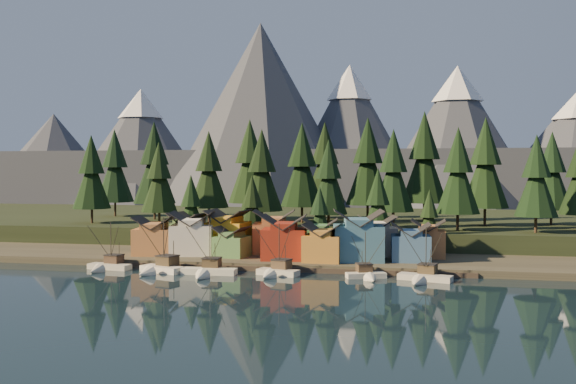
% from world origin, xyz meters
% --- Properties ---
extents(ground, '(500.00, 500.00, 0.00)m').
position_xyz_m(ground, '(0.00, 0.00, 0.00)').
color(ground, black).
rests_on(ground, ground).
extents(shore_strip, '(400.00, 50.00, 1.50)m').
position_xyz_m(shore_strip, '(0.00, 40.00, 0.75)').
color(shore_strip, '#343126').
rests_on(shore_strip, ground).
extents(hillside, '(420.00, 100.00, 6.00)m').
position_xyz_m(hillside, '(0.00, 90.00, 3.00)').
color(hillside, black).
rests_on(hillside, ground).
extents(dock, '(80.00, 4.00, 1.00)m').
position_xyz_m(dock, '(0.00, 16.50, 0.50)').
color(dock, '#41362E').
rests_on(dock, ground).
extents(mountain_ridge, '(560.00, 190.00, 90.00)m').
position_xyz_m(mountain_ridge, '(-4.20, 213.59, 26.06)').
color(mountain_ridge, '#444857').
rests_on(mountain_ridge, ground).
extents(boat_0, '(9.76, 10.42, 11.13)m').
position_xyz_m(boat_0, '(-35.69, 9.90, 2.13)').
color(boat_0, beige).
rests_on(boat_0, ground).
extents(boat_1, '(10.09, 10.78, 12.66)m').
position_xyz_m(boat_1, '(-23.39, 8.38, 2.57)').
color(boat_1, white).
rests_on(boat_1, ground).
extents(boat_2, '(11.46, 12.43, 11.78)m').
position_xyz_m(boat_2, '(-12.72, 7.70, 2.11)').
color(boat_2, silver).
rests_on(boat_2, ground).
extents(boat_3, '(9.17, 9.79, 11.51)m').
position_xyz_m(boat_3, '(0.86, 9.71, 2.33)').
color(boat_3, beige).
rests_on(boat_3, ground).
extents(boat_5, '(8.34, 8.84, 9.99)m').
position_xyz_m(boat_5, '(18.90, 10.27, 1.98)').
color(boat_5, silver).
rests_on(boat_5, ground).
extents(boat_6, '(10.82, 11.31, 11.26)m').
position_xyz_m(boat_6, '(29.56, 9.15, 2.06)').
color(boat_6, beige).
rests_on(boat_6, ground).
extents(house_front_0, '(10.02, 9.62, 8.81)m').
position_xyz_m(house_front_0, '(-31.13, 24.21, 6.13)').
color(house_front_0, '#AC6D3D').
rests_on(house_front_0, shore_strip).
extents(house_front_1, '(11.31, 11.02, 9.88)m').
position_xyz_m(house_front_1, '(-22.59, 26.12, 6.69)').
color(house_front_1, white).
rests_on(house_front_1, shore_strip).
extents(house_front_2, '(7.86, 7.91, 6.78)m').
position_xyz_m(house_front_2, '(-12.60, 24.47, 5.06)').
color(house_front_2, '#46753F').
rests_on(house_front_2, shore_strip).
extents(house_front_3, '(10.49, 10.09, 9.67)m').
position_xyz_m(house_front_3, '(-0.23, 22.99, 6.58)').
color(house_front_3, maroon).
rests_on(house_front_3, shore_strip).
extents(house_front_4, '(8.11, 8.73, 8.14)m').
position_xyz_m(house_front_4, '(8.61, 21.45, 5.77)').
color(house_front_4, '#AF762D').
rests_on(house_front_4, shore_strip).
extents(house_front_5, '(11.84, 11.07, 10.90)m').
position_xyz_m(house_front_5, '(15.90, 23.74, 7.22)').
color(house_front_5, '#3B6B8C').
rests_on(house_front_5, shore_strip).
extents(house_front_6, '(8.66, 8.24, 8.13)m').
position_xyz_m(house_front_6, '(26.95, 25.46, 5.77)').
color(house_front_6, '#3C6390').
rests_on(house_front_6, shore_strip).
extents(house_back_0, '(10.04, 9.79, 9.20)m').
position_xyz_m(house_back_0, '(-25.71, 32.55, 6.33)').
color(house_back_0, '#456E3B').
rests_on(house_back_0, shore_strip).
extents(house_back_1, '(9.67, 9.77, 10.10)m').
position_xyz_m(house_back_1, '(-15.48, 30.74, 6.80)').
color(house_back_1, gold).
rests_on(house_back_1, shore_strip).
extents(house_back_2, '(10.78, 10.14, 10.09)m').
position_xyz_m(house_back_2, '(-4.70, 32.56, 6.80)').
color(house_back_2, '#B06A3E').
rests_on(house_back_2, shore_strip).
extents(house_back_3, '(8.73, 7.94, 8.19)m').
position_xyz_m(house_back_3, '(6.11, 33.49, 5.80)').
color(house_back_3, '#47844A').
rests_on(house_back_3, shore_strip).
extents(house_back_4, '(9.70, 9.43, 9.08)m').
position_xyz_m(house_back_4, '(19.34, 33.14, 6.27)').
color(house_back_4, white).
rests_on(house_back_4, shore_strip).
extents(house_back_5, '(7.60, 7.69, 8.43)m').
position_xyz_m(house_back_5, '(30.69, 32.44, 5.93)').
color(house_back_5, '#AC6C3D').
rests_on(house_back_5, shore_strip).
extents(tree_hill_0, '(10.73, 10.73, 24.99)m').
position_xyz_m(tree_hill_0, '(-62.00, 52.00, 19.66)').
color(tree_hill_0, '#332319').
rests_on(tree_hill_0, hillside).
extents(tree_hill_1, '(12.73, 12.73, 29.66)m').
position_xyz_m(tree_hill_1, '(-50.00, 68.00, 22.21)').
color(tree_hill_1, '#332319').
rests_on(tree_hill_1, hillside).
extents(tree_hill_2, '(9.72, 9.72, 22.64)m').
position_xyz_m(tree_hill_2, '(-40.00, 48.00, 18.37)').
color(tree_hill_2, '#332319').
rests_on(tree_hill_2, hillside).
extents(tree_hill_3, '(11.22, 11.22, 26.14)m').
position_xyz_m(tree_hill_3, '(-30.00, 60.00, 20.29)').
color(tree_hill_3, '#332319').
rests_on(tree_hill_3, hillside).
extents(tree_hill_4, '(13.09, 13.09, 30.49)m').
position_xyz_m(tree_hill_4, '(-22.00, 75.00, 22.67)').
color(tree_hill_4, '#332319').
rests_on(tree_hill_4, hillside).
extents(tree_hill_5, '(11.08, 11.08, 25.80)m').
position_xyz_m(tree_hill_5, '(-12.00, 50.00, 20.10)').
color(tree_hill_5, '#332319').
rests_on(tree_hill_5, hillside).
extents(tree_hill_6, '(12.22, 12.22, 28.46)m').
position_xyz_m(tree_hill_6, '(-4.00, 65.00, 21.56)').
color(tree_hill_6, '#332319').
rests_on(tree_hill_6, hillside).
extents(tree_hill_7, '(9.82, 9.82, 22.87)m').
position_xyz_m(tree_hill_7, '(6.00, 48.00, 18.50)').
color(tree_hill_7, '#332319').
rests_on(tree_hill_7, hillside).
extents(tree_hill_8, '(12.98, 12.98, 30.25)m').
position_xyz_m(tree_hill_8, '(14.00, 72.00, 22.54)').
color(tree_hill_8, '#332319').
rests_on(tree_hill_8, hillside).
extents(tree_hill_9, '(11.06, 11.06, 25.76)m').
position_xyz_m(tree_hill_9, '(22.00, 55.00, 20.08)').
color(tree_hill_9, '#332319').
rests_on(tree_hill_9, hillside).
extents(tree_hill_10, '(13.92, 13.92, 32.43)m').
position_xyz_m(tree_hill_10, '(30.00, 80.00, 23.73)').
color(tree_hill_10, '#332319').
rests_on(tree_hill_10, hillside).
extents(tree_hill_11, '(11.03, 11.03, 25.69)m').
position_xyz_m(tree_hill_11, '(38.00, 50.00, 20.04)').
color(tree_hill_11, '#332319').
rests_on(tree_hill_11, hillside).
extents(tree_hill_12, '(12.58, 12.58, 29.30)m').
position_xyz_m(tree_hill_12, '(46.00, 66.00, 22.02)').
color(tree_hill_12, '#332319').
rests_on(tree_hill_12, hillside).
extents(tree_hill_13, '(10.12, 10.12, 23.57)m').
position_xyz_m(tree_hill_13, '(56.00, 48.00, 18.88)').
color(tree_hill_13, '#332319').
rests_on(tree_hill_13, hillside).
extents(tree_hill_14, '(10.98, 10.98, 25.58)m').
position_xyz_m(tree_hill_14, '(64.00, 72.00, 19.98)').
color(tree_hill_14, '#332319').
rests_on(tree_hill_14, hillside).
extents(tree_hill_15, '(12.82, 12.82, 29.86)m').
position_xyz_m(tree_hill_15, '(0.00, 82.00, 22.33)').
color(tree_hill_15, '#332319').
rests_on(tree_hill_15, hillside).
extents(tree_hill_16, '(12.12, 12.12, 28.22)m').
position_xyz_m(tree_hill_16, '(-68.00, 78.00, 21.43)').
color(tree_hill_16, '#332319').
rests_on(tree_hill_16, hillside).
extents(tree_shore_0, '(7.88, 7.88, 18.36)m').
position_xyz_m(tree_shore_0, '(-28.00, 40.00, 11.53)').
color(tree_shore_0, '#332319').
rests_on(tree_shore_0, shore_strip).
extents(tree_shore_1, '(7.87, 7.87, 18.34)m').
position_xyz_m(tree_shore_1, '(-12.00, 40.00, 11.52)').
color(tree_shore_1, '#332319').
rests_on(tree_shore_1, shore_strip).
extents(tree_shore_2, '(6.64, 6.64, 15.46)m').
position_xyz_m(tree_shore_2, '(5.00, 40.00, 9.94)').
color(tree_shore_2, '#332319').
rests_on(tree_shore_2, shore_strip).
extents(tree_shore_3, '(8.60, 8.60, 20.03)m').
position_xyz_m(tree_shore_3, '(19.00, 40.00, 12.44)').
color(tree_shore_3, '#332319').
rests_on(tree_shore_3, shore_strip).
extents(tree_shore_4, '(6.45, 6.45, 15.02)m').
position_xyz_m(tree_shore_4, '(31.00, 40.00, 9.70)').
color(tree_shore_4, '#332319').
rests_on(tree_shore_4, shore_strip).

